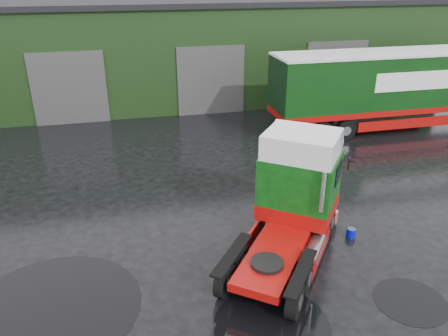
# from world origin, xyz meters

# --- Properties ---
(ground) EXTENTS (100.00, 100.00, 0.00)m
(ground) POSITION_xyz_m (0.00, 0.00, 0.00)
(ground) COLOR black
(warehouse) EXTENTS (32.40, 12.40, 6.30)m
(warehouse) POSITION_xyz_m (2.00, 20.00, 3.16)
(warehouse) COLOR black
(warehouse) RESTS_ON ground
(hero_tractor) EXTENTS (5.55, 6.19, 3.65)m
(hero_tractor) POSITION_xyz_m (0.95, -1.03, 1.83)
(hero_tractor) COLOR #0B420F
(hero_tractor) RESTS_ON ground
(lorry_right) EXTENTS (16.05, 2.82, 4.22)m
(lorry_right) POSITION_xyz_m (10.46, 9.00, 2.11)
(lorry_right) COLOR silver
(lorry_right) RESTS_ON ground
(wash_bucket) EXTENTS (0.33, 0.33, 0.29)m
(wash_bucket) POSITION_xyz_m (3.63, -0.31, 0.14)
(wash_bucket) COLOR #080DB2
(wash_bucket) RESTS_ON ground
(tree_back_a) EXTENTS (4.40, 4.40, 9.50)m
(tree_back_a) POSITION_xyz_m (-6.00, 30.00, 4.75)
(tree_back_a) COLOR black
(tree_back_a) RESTS_ON ground
(tree_back_b) EXTENTS (4.40, 4.40, 7.50)m
(tree_back_b) POSITION_xyz_m (10.00, 30.00, 3.75)
(tree_back_b) COLOR black
(tree_back_b) RESTS_ON ground
(puddle_0) EXTENTS (2.90, 2.90, 0.01)m
(puddle_0) POSITION_xyz_m (-0.19, -3.46, 0.00)
(puddle_0) COLOR black
(puddle_0) RESTS_ON ground
(puddle_1) EXTENTS (2.07, 2.07, 0.01)m
(puddle_1) POSITION_xyz_m (4.27, 4.86, 0.00)
(puddle_1) COLOR black
(puddle_1) RESTS_ON ground
(puddle_2) EXTENTS (4.60, 4.60, 0.01)m
(puddle_2) POSITION_xyz_m (-5.53, -1.58, 0.00)
(puddle_2) COLOR black
(puddle_2) RESTS_ON ground
(puddle_3) EXTENTS (1.92, 1.92, 0.01)m
(puddle_3) POSITION_xyz_m (3.65, -3.48, 0.00)
(puddle_3) COLOR black
(puddle_3) RESTS_ON ground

